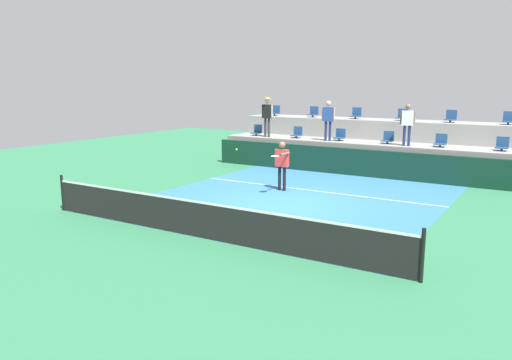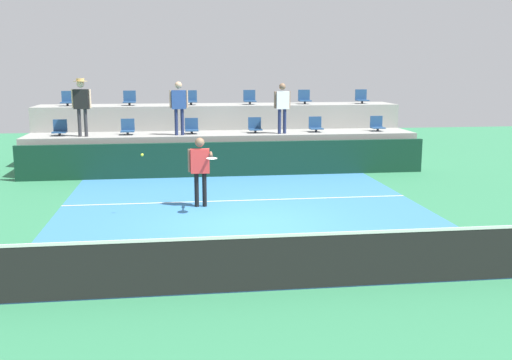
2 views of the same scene
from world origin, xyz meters
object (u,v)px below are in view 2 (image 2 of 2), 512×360
(stadium_chair_upper_right, at_px, (304,98))
(spectator_in_grey, at_px, (282,103))
(stadium_chair_lower_mid_left, at_px, (192,127))
(stadium_chair_lower_left, at_px, (128,128))
(stadium_chair_lower_mid_right, at_px, (255,126))
(stadium_chair_upper_mid_left, at_px, (191,99))
(stadium_chair_upper_far_left, at_px, (68,100))
(stadium_chair_upper_mid_right, at_px, (250,98))
(tennis_player, at_px, (200,165))
(stadium_chair_lower_far_right, at_px, (377,125))
(stadium_chair_lower_right, at_px, (316,126))
(tennis_ball, at_px, (142,155))
(spectator_with_hat, at_px, (81,101))
(spectator_in_white, at_px, (179,103))
(stadium_chair_upper_far_right, at_px, (362,98))
(stadium_chair_upper_left, at_px, (130,99))
(stadium_chair_lower_far_left, at_px, (60,129))

(stadium_chair_upper_right, relative_size, spectator_in_grey, 0.31)
(stadium_chair_lower_mid_left, bearing_deg, stadium_chair_lower_left, 180.00)
(stadium_chair_lower_mid_right, height_order, stadium_chair_upper_mid_left, stadium_chair_upper_mid_left)
(stadium_chair_upper_far_left, bearing_deg, stadium_chair_lower_mid_right, -15.68)
(stadium_chair_upper_mid_right, bearing_deg, tennis_player, -106.47)
(stadium_chair_lower_far_right, xyz_separation_m, stadium_chair_upper_right, (-2.21, 1.80, 0.85))
(stadium_chair_lower_right, bearing_deg, tennis_ball, -131.90)
(stadium_chair_lower_left, xyz_separation_m, spectator_in_grey, (5.10, -0.38, 0.79))
(spectator_with_hat, xyz_separation_m, spectator_in_white, (3.07, 0.00, -0.10))
(stadium_chair_upper_right, height_order, tennis_player, stadium_chair_upper_right)
(stadium_chair_upper_far_right, xyz_separation_m, tennis_player, (-6.37, -7.19, -1.25))
(stadium_chair_upper_left, distance_m, stadium_chair_upper_right, 6.37)
(stadium_chair_upper_mid_right, bearing_deg, stadium_chair_lower_right, -41.11)
(spectator_with_hat, xyz_separation_m, tennis_ball, (2.17, -5.81, -0.94))
(stadium_chair_lower_far_right, xyz_separation_m, stadium_chair_upper_far_left, (-10.71, 1.80, 0.85))
(stadium_chair_lower_right, distance_m, spectator_with_hat, 7.79)
(spectator_with_hat, relative_size, spectator_in_grey, 1.10)
(stadium_chair_upper_left, distance_m, stadium_chair_upper_far_right, 8.56)
(stadium_chair_lower_mid_left, xyz_separation_m, tennis_ball, (-1.31, -6.19, -0.01))
(stadium_chair_lower_right, bearing_deg, stadium_chair_lower_far_right, 0.00)
(spectator_with_hat, distance_m, tennis_ball, 6.27)
(stadium_chair_lower_mid_right, bearing_deg, spectator_with_hat, -176.09)
(stadium_chair_upper_mid_right, relative_size, stadium_chair_upper_right, 1.00)
(stadium_chair_lower_mid_left, xyz_separation_m, spectator_in_white, (-0.41, -0.38, 0.84))
(stadium_chair_upper_far_right, bearing_deg, stadium_chair_upper_mid_left, 180.00)
(stadium_chair_lower_far_left, distance_m, stadium_chair_upper_right, 8.73)
(stadium_chair_upper_mid_left, height_order, tennis_player, stadium_chair_upper_mid_left)
(stadium_chair_lower_far_left, relative_size, stadium_chair_lower_left, 1.00)
(stadium_chair_upper_mid_left, bearing_deg, stadium_chair_lower_mid_right, -40.64)
(tennis_player, bearing_deg, stadium_chair_lower_mid_left, 90.60)
(stadium_chair_lower_far_left, height_order, stadium_chair_upper_mid_left, stadium_chair_upper_mid_left)
(stadium_chair_upper_far_right, bearing_deg, stadium_chair_lower_right, -140.43)
(stadium_chair_lower_left, relative_size, stadium_chair_upper_left, 1.00)
(stadium_chair_upper_far_left, bearing_deg, spectator_in_grey, -16.71)
(stadium_chair_upper_left, distance_m, spectator_with_hat, 2.56)
(stadium_chair_upper_mid_left, relative_size, spectator_with_hat, 0.28)
(stadium_chair_upper_far_left, bearing_deg, stadium_chair_upper_left, 0.00)
(stadium_chair_upper_far_right, relative_size, tennis_ball, 7.65)
(stadium_chair_upper_mid_right, relative_size, tennis_player, 0.30)
(stadium_chair_lower_left, bearing_deg, stadium_chair_lower_right, 0.00)
(stadium_chair_lower_far_right, relative_size, spectator_with_hat, 0.28)
(stadium_chair_lower_mid_left, distance_m, spectator_in_white, 1.01)
(stadium_chair_upper_far_left, bearing_deg, stadium_chair_lower_right, -11.93)
(spectator_in_white, bearing_deg, stadium_chair_upper_left, 128.39)
(stadium_chair_lower_far_right, bearing_deg, stadium_chair_upper_mid_right, 157.08)
(stadium_chair_lower_far_right, height_order, tennis_player, stadium_chair_lower_far_right)
(stadium_chair_upper_right, height_order, stadium_chair_upper_far_right, same)
(stadium_chair_lower_right, bearing_deg, stadium_chair_lower_mid_right, 180.00)
(tennis_player, distance_m, spectator_in_grey, 5.93)
(stadium_chair_upper_mid_right, distance_m, tennis_player, 7.60)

